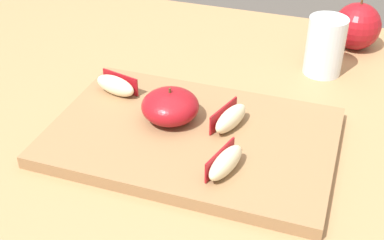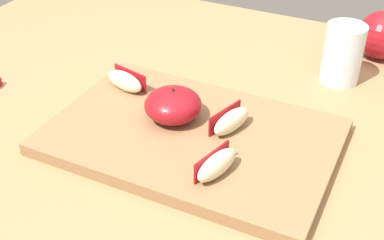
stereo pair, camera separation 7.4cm
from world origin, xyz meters
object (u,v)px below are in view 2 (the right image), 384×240
object	(u,v)px
cutting_board	(192,137)
apple_wedge_right	(219,165)
apple_wedge_middle	(125,81)
apple_half_skin_up	(173,105)
whole_apple_red_delicious	(382,35)
apple_wedge_left	(231,121)
drinking_glass_water	(343,54)

from	to	relation	value
cutting_board	apple_wedge_right	xyz separation A→B (m)	(0.07, -0.07, 0.03)
cutting_board	apple_wedge_middle	xyz separation A→B (m)	(-0.15, 0.06, 0.03)
apple_half_skin_up	whole_apple_red_delicious	bearing A→B (deg)	57.79
cutting_board	whole_apple_red_delicious	size ratio (longest dim) A/B	4.17
apple_wedge_right	apple_wedge_left	size ratio (longest dim) A/B	1.00
apple_wedge_right	apple_wedge_left	distance (m)	0.10
apple_wedge_middle	whole_apple_red_delicious	xyz separation A→B (m)	(0.35, 0.34, 0.01)
apple_half_skin_up	apple_wedge_right	bearing A→B (deg)	-38.55
apple_wedge_right	drinking_glass_water	distance (m)	0.36
apple_wedge_middle	drinking_glass_water	bearing A→B (deg)	35.81
apple_half_skin_up	apple_wedge_left	xyz separation A→B (m)	(0.09, 0.01, -0.01)
apple_wedge_left	apple_half_skin_up	bearing A→B (deg)	-174.16
whole_apple_red_delicious	apple_wedge_right	bearing A→B (deg)	-104.91
apple_wedge_right	apple_wedge_middle	world-z (taller)	same
apple_wedge_right	apple_wedge_middle	size ratio (longest dim) A/B	1.00
whole_apple_red_delicious	cutting_board	bearing A→B (deg)	-116.54
apple_half_skin_up	whole_apple_red_delicious	xyz separation A→B (m)	(0.24, 0.38, 0.00)
whole_apple_red_delicious	drinking_glass_water	world-z (taller)	drinking_glass_water
apple_wedge_right	drinking_glass_water	xyz separation A→B (m)	(0.08, 0.35, 0.02)
apple_wedge_left	apple_wedge_middle	size ratio (longest dim) A/B	1.00
apple_half_skin_up	apple_wedge_middle	world-z (taller)	apple_half_skin_up
apple_wedge_right	apple_wedge_left	xyz separation A→B (m)	(-0.02, 0.10, 0.00)
apple_half_skin_up	apple_wedge_right	world-z (taller)	apple_half_skin_up
apple_wedge_right	cutting_board	bearing A→B (deg)	135.53
apple_half_skin_up	apple_wedge_right	distance (m)	0.15
apple_half_skin_up	whole_apple_red_delicious	size ratio (longest dim) A/B	0.87
apple_wedge_middle	whole_apple_red_delicious	world-z (taller)	whole_apple_red_delicious
cutting_board	whole_apple_red_delicious	xyz separation A→B (m)	(0.20, 0.40, 0.04)
whole_apple_red_delicious	drinking_glass_water	distance (m)	0.13
apple_wedge_left	apple_wedge_right	bearing A→B (deg)	-76.25
apple_wedge_middle	whole_apple_red_delicious	distance (m)	0.49
cutting_board	apple_wedge_middle	bearing A→B (deg)	158.59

